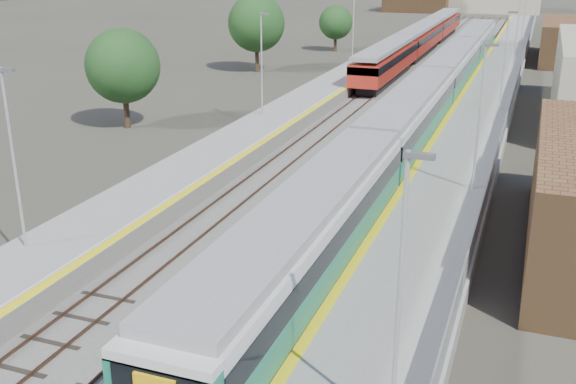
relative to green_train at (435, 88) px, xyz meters
The scene contains 10 objects.
ground 8.65m from the green_train, 100.40° to the left, with size 320.00×320.00×0.00m, color #47443A.
ballast_bed 11.56m from the green_train, 109.36° to the left, with size 10.50×155.00×0.06m, color #565451.
tracks 12.95m from the green_train, 104.31° to the left, with size 8.96×160.00×0.17m.
platform_right 11.47m from the green_train, 70.48° to the left, with size 4.70×155.00×8.52m.
platform_left 15.12m from the green_train, 134.68° to the left, with size 4.30×155.00×8.52m.
green_train is the anchor object (origin of this frame).
red_train 34.65m from the green_train, 101.65° to the left, with size 2.93×59.42×3.70m.
tree_a 24.32m from the green_train, 151.44° to the right, with size 5.50×5.50×7.46m.
tree_b 26.85m from the green_train, 145.02° to the left, with size 6.23×6.23×8.44m.
tree_c 38.88m from the green_train, 118.29° to the left, with size 4.47×4.47×6.06m.
Camera 1 is at (9.08, -12.37, 12.66)m, focal length 42.00 mm.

